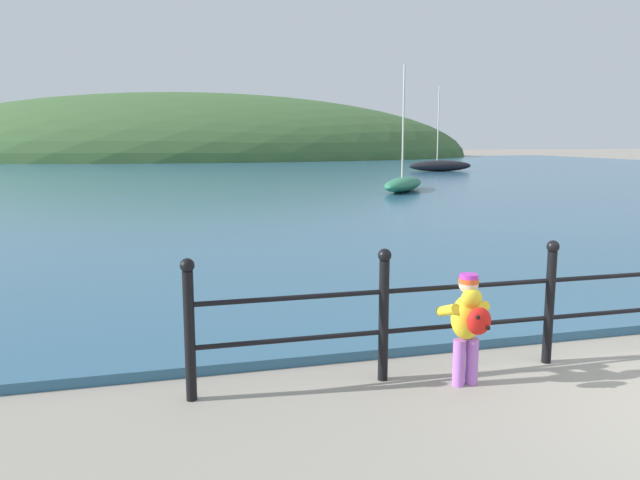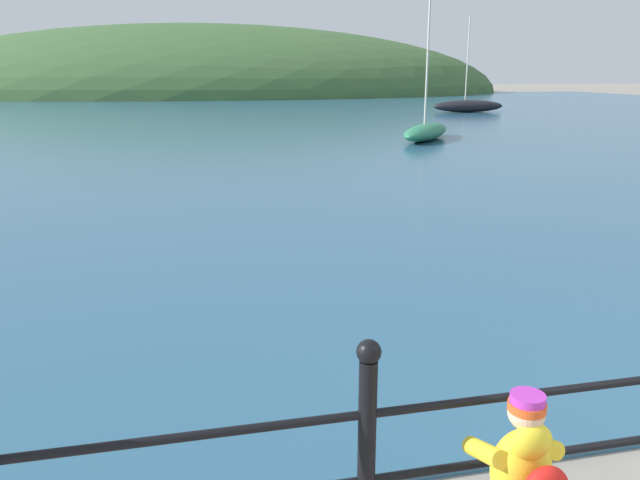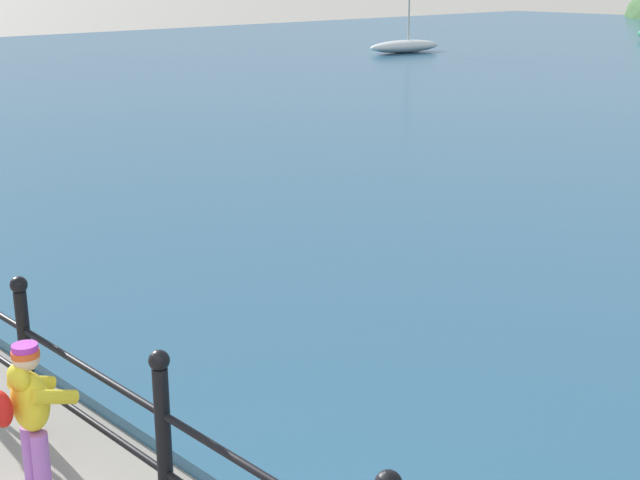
{
  "view_description": "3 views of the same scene",
  "coord_description": "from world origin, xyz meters",
  "views": [
    {
      "loc": [
        -4.42,
        -3.54,
        2.17
      ],
      "look_at": [
        -2.16,
        4.89,
        0.73
      ],
      "focal_mm": 35.0,
      "sensor_mm": 36.0,
      "label": 1
    },
    {
      "loc": [
        -3.3,
        -1.05,
        2.42
      ],
      "look_at": [
        -1.91,
        5.01,
        0.72
      ],
      "focal_mm": 35.0,
      "sensor_mm": 36.0,
      "label": 2
    },
    {
      "loc": [
        3.08,
        -0.96,
        3.2
      ],
      "look_at": [
        -1.75,
        3.64,
        1.18
      ],
      "focal_mm": 50.0,
      "sensor_mm": 36.0,
      "label": 3
    }
  ],
  "objects": [
    {
      "name": "boat_far_right",
      "position": [
        12.87,
        32.05,
        0.46
      ],
      "size": [
        4.14,
        1.28,
        5.17
      ],
      "color": "black",
      "rests_on": "water"
    },
    {
      "name": "boat_far_left",
      "position": [
        5.0,
        19.03,
        0.4
      ],
      "size": [
        3.17,
        3.67,
        4.8
      ],
      "color": "#287551",
      "rests_on": "water"
    },
    {
      "name": "child_in_coat",
      "position": [
        -1.82,
        1.18,
        0.61
      ],
      "size": [
        0.38,
        0.53,
        1.0
      ],
      "color": "#AD66C6",
      "rests_on": "ground"
    },
    {
      "name": "water",
      "position": [
        0.0,
        32.0,
        0.05
      ],
      "size": [
        80.0,
        60.0,
        0.1
      ],
      "primitive_type": "cube",
      "color": "#2D5B7A",
      "rests_on": "ground"
    },
    {
      "name": "far_hillside",
      "position": [
        0.0,
        65.5,
        0.0
      ],
      "size": [
        62.1,
        34.15,
        13.69
      ],
      "color": "#3D6033",
      "rests_on": "ground"
    }
  ]
}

